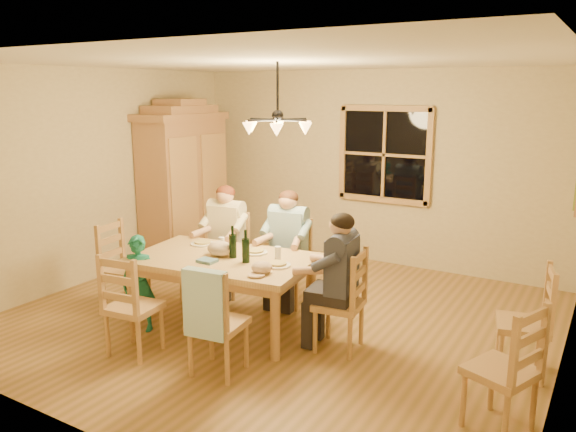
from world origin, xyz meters
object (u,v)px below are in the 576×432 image
Objects in this scene: armoire at (184,186)px; child at (139,283)px; adult_slate_man at (340,265)px; wine_bottle_b at (246,246)px; chandelier at (278,125)px; dining_table at (223,266)px; chair_spare_back at (521,341)px; adult_woman at (226,227)px; chair_end_left at (126,283)px; adult_plaid_man at (288,234)px; chair_near_right at (219,340)px; chair_near_left at (135,323)px; wine_bottle_a at (233,242)px; chair_far_right at (288,279)px; chair_spare_front at (499,390)px; chair_end_right at (339,319)px; chair_far_left at (227,270)px.

child is (1.37, -2.28, -0.56)m from armoire.
adult_slate_man is 0.96m from wine_bottle_b.
dining_table is (-0.37, -0.49, -1.42)m from chandelier.
child is 3.66m from chair_spare_back.
adult_woman is at bearing 63.43° from adult_slate_man.
wine_bottle_b is at bearing 87.71° from chair_end_left.
chair_end_left is 1.13× the size of adult_plaid_man.
chair_near_right is at bearing 117.90° from adult_woman.
chair_end_left is (-1.25, -0.15, -0.36)m from dining_table.
armoire is at bearing 115.50° from chair_near_left.
armoire is 3.74m from chair_near_right.
wine_bottle_b is at bearing -17.55° from wine_bottle_a.
chandelier is 2.33× the size of wine_bottle_b.
chair_far_right is at bearing 94.04° from wine_bottle_b.
chair_near_left is (-0.72, -1.40, -1.77)m from chandelier.
armoire reaches higher than dining_table.
chair_near_right is 2.29m from chair_spare_front.
chair_spare_back is at bearing -14.43° from armoire.
chandelier is at bearing 20.89° from child.
chair_near_left and chair_end_right have the same top height.
chair_spare_front is (3.17, 0.48, 0.00)m from chair_near_left.
chair_end_left is at bearing 90.00° from adult_slate_man.
chair_far_right is 1.72m from chair_near_right.
chair_far_left is at bearing 63.43° from chair_end_right.
chair_end_right is 3.00× the size of wine_bottle_b.
wine_bottle_a is at bearing 88.65° from adult_slate_man.
adult_woman is 1.01m from wine_bottle_a.
wine_bottle_b is (0.31, -0.03, 0.27)m from dining_table.
armoire is 2.71m from child.
adult_plaid_man is 0.87× the size of child.
wine_bottle_b is at bearing 100.46° from chair_near_right.
adult_woman is at bearing -0.00° from adult_plaid_man.
adult_plaid_man is (0.80, 0.10, 0.54)m from chair_far_left.
wine_bottle_a is at bearing 73.69° from adult_plaid_man.
chair_end_right is 2.05m from child.
child is at bearing 49.14° from chair_far_right.
dining_table is 0.41m from wine_bottle_b.
chair_far_right is (0.25, 0.89, -0.36)m from dining_table.
chair_spare_back is at bearing -83.39° from adult_slate_man.
adult_plaid_man is 0.87m from wine_bottle_a.
wine_bottle_b is (-0.94, -0.18, 0.62)m from chair_end_right.
wine_bottle_a is 0.33× the size of chair_spare_front.
armoire is (-2.42, 1.29, -1.02)m from chandelier.
wine_bottle_a is 2.82m from chair_spare_front.
chair_end_left is 3.00× the size of wine_bottle_a.
chandelier is 2.14m from child.
chair_spare_back is (2.26, 1.33, 0.00)m from chair_near_right.
chair_end_left is 1.30m from adult_woman.
wine_bottle_a is 1.05m from child.
dining_table is 0.99m from adult_woman.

